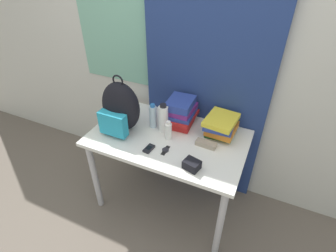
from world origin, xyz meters
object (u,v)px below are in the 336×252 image
object	(u,v)px
sunscreen_bottle	(168,131)
cell_phone	(149,149)
book_stack_left	(181,112)
camera_pouch	(192,165)
book_stack_center	(221,126)
backpack	(120,108)
wristwatch	(165,150)
sunglasses_case	(206,144)
sports_bottle	(163,118)
water_bottle	(153,116)

from	to	relation	value
sunscreen_bottle	cell_phone	size ratio (longest dim) A/B	1.55
book_stack_left	camera_pouch	xyz separation A→B (m)	(0.26, -0.44, -0.08)
book_stack_center	cell_phone	size ratio (longest dim) A/B	2.92
backpack	book_stack_left	bearing A→B (deg)	34.48
book_stack_center	wristwatch	size ratio (longest dim) A/B	2.71
backpack	book_stack_center	distance (m)	0.77
cell_phone	book_stack_center	bearing A→B (deg)	43.40
backpack	sunglasses_case	bearing A→B (deg)	6.34
sports_bottle	cell_phone	size ratio (longest dim) A/B	2.43
sports_bottle	backpack	bearing A→B (deg)	-157.76
backpack	sunscreen_bottle	world-z (taller)	backpack
book_stack_left	sports_bottle	distance (m)	0.17
book_stack_left	wristwatch	xyz separation A→B (m)	(0.03, -0.36, -0.10)
sports_bottle	book_stack_left	bearing A→B (deg)	58.90
water_bottle	cell_phone	xyz separation A→B (m)	(0.10, -0.26, -0.09)
backpack	water_bottle	size ratio (longest dim) A/B	2.23
cell_phone	book_stack_left	bearing A→B (deg)	78.66
sports_bottle	sunglasses_case	world-z (taller)	sports_bottle
book_stack_left	cell_phone	xyz separation A→B (m)	(-0.08, -0.40, -0.10)
backpack	sunglasses_case	world-z (taller)	backpack
camera_pouch	sports_bottle	bearing A→B (deg)	138.97
sunglasses_case	wristwatch	distance (m)	0.30
water_bottle	book_stack_left	bearing A→B (deg)	35.93
camera_pouch	cell_phone	bearing A→B (deg)	171.85
book_stack_left	sunscreen_bottle	bearing A→B (deg)	-92.25
book_stack_left	cell_phone	world-z (taller)	book_stack_left
book_stack_center	cell_phone	distance (m)	0.57
book_stack_center	camera_pouch	size ratio (longest dim) A/B	2.35
water_bottle	sports_bottle	xyz separation A→B (m)	(0.10, -0.01, 0.01)
water_bottle	sports_bottle	bearing A→B (deg)	-6.47
sports_bottle	camera_pouch	size ratio (longest dim) A/B	1.96
book_stack_left	wristwatch	world-z (taller)	book_stack_left
sports_bottle	sunglasses_case	xyz separation A→B (m)	(0.36, -0.05, -0.09)
book_stack_left	sports_bottle	size ratio (longest dim) A/B	1.18
book_stack_center	water_bottle	world-z (taller)	water_bottle
water_bottle	sports_bottle	world-z (taller)	sports_bottle
book_stack_center	water_bottle	size ratio (longest dim) A/B	1.37
cell_phone	camera_pouch	size ratio (longest dim) A/B	0.81
wristwatch	sports_bottle	bearing A→B (deg)	118.66
water_bottle	wristwatch	xyz separation A→B (m)	(0.21, -0.23, -0.09)
water_bottle	cell_phone	size ratio (longest dim) A/B	2.13
backpack	water_bottle	world-z (taller)	backpack
book_stack_left	camera_pouch	world-z (taller)	book_stack_left
sports_bottle	cell_phone	world-z (taller)	sports_bottle
sunscreen_bottle	camera_pouch	size ratio (longest dim) A/B	1.25
sunglasses_case	wristwatch	size ratio (longest dim) A/B	1.47
book_stack_left	camera_pouch	distance (m)	0.52
sunscreen_bottle	cell_phone	world-z (taller)	sunscreen_bottle
backpack	camera_pouch	distance (m)	0.69
book_stack_center	sunglasses_case	world-z (taller)	book_stack_center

